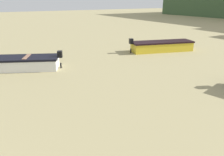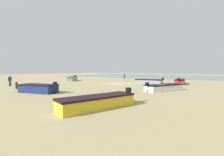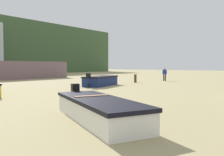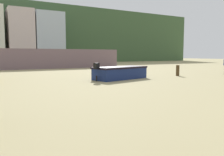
% 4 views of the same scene
% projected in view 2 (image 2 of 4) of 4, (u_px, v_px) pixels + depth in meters
% --- Properties ---
extents(ground_plane, '(160.00, 160.00, 0.00)m').
position_uv_depth(ground_plane, '(116.00, 84.00, 28.02)').
color(ground_plane, tan).
extents(tidal_water, '(80.00, 36.00, 0.06)m').
position_uv_depth(tidal_water, '(170.00, 77.00, 57.58)').
color(tidal_water, slate).
rests_on(tidal_water, ground).
extents(boat_red_0, '(2.06, 5.07, 1.16)m').
position_uv_depth(boat_red_0, '(180.00, 82.00, 27.16)').
color(boat_red_0, '#B1201A').
rests_on(boat_red_0, ground).
extents(boat_grey_1, '(3.54, 4.47, 1.24)m').
position_uv_depth(boat_grey_1, '(73.00, 79.00, 35.40)').
color(boat_grey_1, gray).
rests_on(boat_grey_1, ground).
extents(boat_navy_2, '(4.59, 2.60, 1.22)m').
position_uv_depth(boat_navy_2, '(38.00, 88.00, 16.77)').
color(boat_navy_2, navy).
rests_on(boat_navy_2, ground).
extents(boat_white_3, '(3.51, 5.11, 1.08)m').
position_uv_depth(boat_white_3, '(164.00, 87.00, 18.33)').
color(boat_white_3, white).
rests_on(boat_white_3, ground).
extents(boat_grey_4, '(4.78, 2.21, 1.18)m').
position_uv_depth(boat_grey_4, '(149.00, 82.00, 26.52)').
color(boat_grey_4, gray).
rests_on(boat_grey_4, ground).
extents(boat_yellow_5, '(2.90, 5.37, 1.13)m').
position_uv_depth(boat_yellow_5, '(98.00, 102.00, 9.85)').
color(boat_yellow_5, gold).
rests_on(boat_yellow_5, ground).
extents(mooring_post_near_water, '(0.28, 0.28, 0.90)m').
position_uv_depth(mooring_post_near_water, '(16.00, 85.00, 20.09)').
color(mooring_post_near_water, '#47341C').
rests_on(mooring_post_near_water, ground).
extents(beach_walker_foreground, '(0.39, 0.54, 1.62)m').
position_uv_depth(beach_walker_foreground, '(10.00, 80.00, 23.73)').
color(beach_walker_foreground, black).
rests_on(beach_walker_foreground, ground).
extents(beach_walker_distant, '(0.49, 0.47, 1.62)m').
position_uv_depth(beach_walker_distant, '(124.00, 76.00, 41.72)').
color(beach_walker_distant, black).
rests_on(beach_walker_distant, ground).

